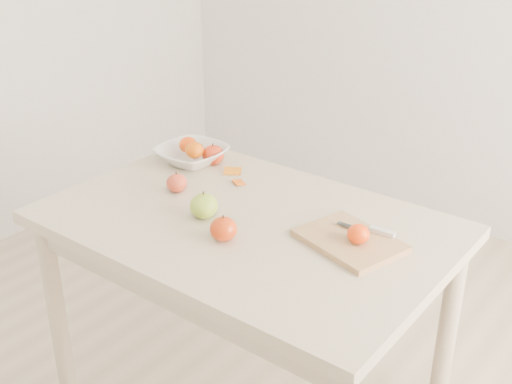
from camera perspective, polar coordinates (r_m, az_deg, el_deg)
The scene contains 13 objects.
table at distance 1.97m, azimuth -0.89°, elevation -4.94°, with size 1.20×0.80×0.75m.
cutting_board at distance 1.81m, azimuth 8.33°, elevation -4.32°, with size 0.28×0.20×0.02m, color tan.
board_tangerine at distance 1.77m, azimuth 9.09°, elevation -3.71°, with size 0.06×0.06×0.05m, color #DC3A07.
fruit_bowl at distance 2.32m, azimuth -5.74°, elevation 3.29°, with size 0.24×0.24×0.06m, color white.
bowl_tangerine_near at distance 2.33m, azimuth -6.06°, elevation 4.20°, with size 0.07×0.07×0.06m, color #D84307.
bowl_tangerine_far at distance 2.28m, azimuth -5.48°, elevation 3.73°, with size 0.07×0.07×0.06m, color #D25007.
orange_peel_a at distance 2.23m, azimuth -2.10°, elevation 1.77°, with size 0.06×0.04×0.00m, color orange.
orange_peel_b at distance 2.15m, azimuth -1.54°, elevation 0.81°, with size 0.04×0.04×0.00m, color #DE5B0F.
paring_knife at distance 1.83m, azimuth 10.73°, elevation -3.43°, with size 0.17×0.05×0.01m.
apple_green at distance 1.92m, azimuth -4.66°, elevation -1.24°, with size 0.09×0.09×0.08m, color #5F971E.
apple_red_c at distance 1.80m, azimuth -2.91°, elevation -3.30°, with size 0.08×0.08×0.07m, color #8E0905.
apple_red_b at distance 2.10m, azimuth -7.06°, elevation 0.80°, with size 0.07×0.07×0.06m, color maroon.
apple_red_a at distance 2.30m, azimuth -3.84°, elevation 3.32°, with size 0.08×0.08×0.07m, color #9D060C.
Camera 1 is at (1.06, -1.33, 1.64)m, focal length 45.00 mm.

